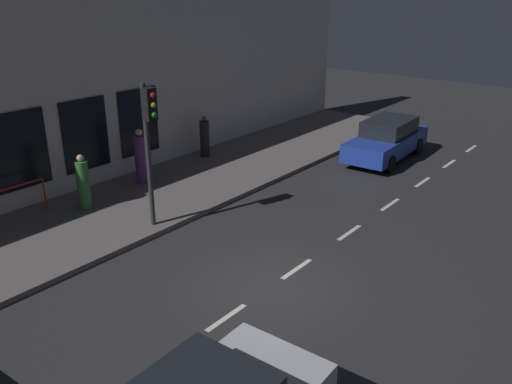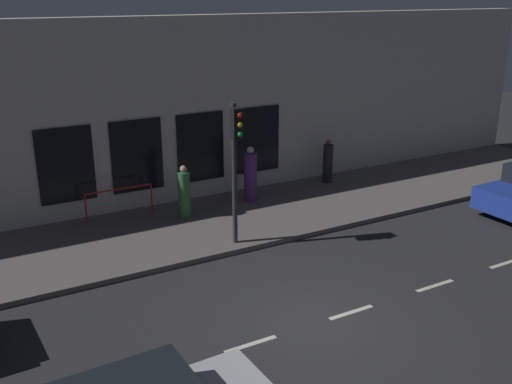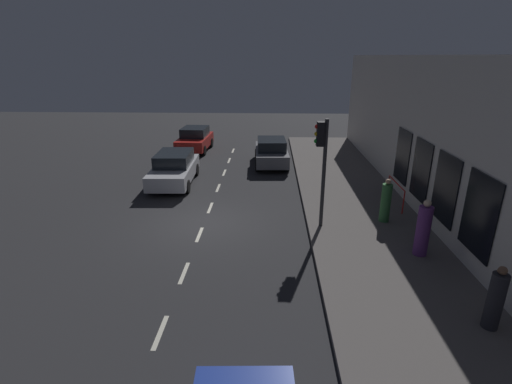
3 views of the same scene
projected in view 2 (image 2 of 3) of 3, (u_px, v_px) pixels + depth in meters
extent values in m
plane|color=#28282B|center=(315.00, 324.00, 12.79)|extent=(60.00, 60.00, 0.00)
cube|color=#5B5654|center=(199.00, 226.00, 17.92)|extent=(4.50, 32.00, 0.15)
cube|color=beige|center=(164.00, 114.00, 19.04)|extent=(0.60, 32.00, 6.19)
cube|color=black|center=(258.00, 139.00, 20.69)|extent=(0.04, 1.69, 2.34)
cube|color=black|center=(201.00, 147.00, 19.67)|extent=(0.04, 1.69, 2.34)
cube|color=black|center=(137.00, 156.00, 18.64)|extent=(0.04, 1.69, 2.34)
cube|color=black|center=(66.00, 165.00, 17.62)|extent=(0.04, 1.69, 2.34)
cube|color=beige|center=(506.00, 263.00, 15.64)|extent=(0.12, 1.20, 0.01)
cube|color=beige|center=(435.00, 286.00, 14.45)|extent=(0.12, 1.20, 0.01)
cube|color=beige|center=(351.00, 312.00, 13.25)|extent=(0.12, 1.20, 0.01)
cube|color=beige|center=(251.00, 344.00, 12.05)|extent=(0.12, 1.20, 0.01)
cube|color=beige|center=(128.00, 383.00, 10.85)|extent=(0.12, 1.20, 0.01)
cylinder|color=#2D2D30|center=(234.00, 175.00, 15.94)|extent=(0.14, 0.14, 3.98)
cube|color=black|center=(237.00, 124.00, 15.30)|extent=(0.26, 0.32, 0.84)
sphere|color=red|center=(240.00, 115.00, 15.10)|extent=(0.15, 0.15, 0.15)
sphere|color=gold|center=(240.00, 125.00, 15.18)|extent=(0.15, 0.15, 0.15)
sphere|color=green|center=(240.00, 134.00, 15.26)|extent=(0.15, 0.15, 0.15)
cylinder|color=black|center=(489.00, 202.00, 19.27)|extent=(0.25, 0.65, 0.64)
cylinder|color=#232328|center=(328.00, 163.00, 21.61)|extent=(0.39, 0.39, 1.42)
sphere|color=brown|center=(329.00, 142.00, 21.35)|extent=(0.20, 0.20, 0.20)
cube|color=brown|center=(330.00, 143.00, 21.27)|extent=(0.04, 0.06, 0.06)
cylinder|color=#5B2D70|center=(250.00, 177.00, 19.68)|extent=(0.56, 0.56, 1.63)
sphere|color=beige|center=(250.00, 150.00, 19.38)|extent=(0.23, 0.23, 0.23)
cube|color=beige|center=(248.00, 150.00, 19.44)|extent=(0.06, 0.08, 0.06)
cylinder|color=#336B38|center=(184.00, 195.00, 18.16)|extent=(0.51, 0.51, 1.49)
sphere|color=tan|center=(183.00, 169.00, 17.89)|extent=(0.21, 0.21, 0.21)
cube|color=tan|center=(186.00, 169.00, 17.89)|extent=(0.07, 0.06, 0.06)
cylinder|color=red|center=(152.00, 198.00, 18.69)|extent=(0.05, 0.05, 0.95)
cylinder|color=red|center=(86.00, 209.00, 17.73)|extent=(0.05, 0.05, 0.95)
cylinder|color=red|center=(119.00, 189.00, 18.05)|extent=(0.05, 2.09, 0.05)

